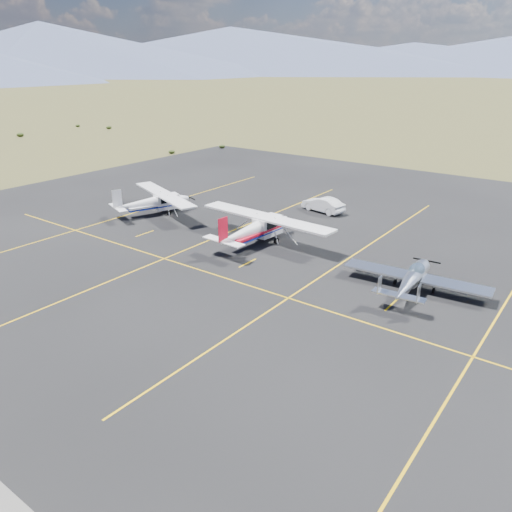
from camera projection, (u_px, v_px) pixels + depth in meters
ground at (360, 275)px, 34.34m from camera, size 1600.00×1600.00×0.00m
apron at (276, 253)px, 38.21m from camera, size 72.00×72.00×0.02m
aircraft_low_wing at (413, 278)px, 31.48m from camera, size 6.74×9.37×2.03m
aircraft_cessna at (256, 228)px, 39.40m from camera, size 7.42×12.38×3.13m
aircraft_plain at (154, 202)px, 47.10m from camera, size 7.89×10.96×2.83m
sedan at (323, 205)px, 48.10m from camera, size 2.26×4.53×1.43m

